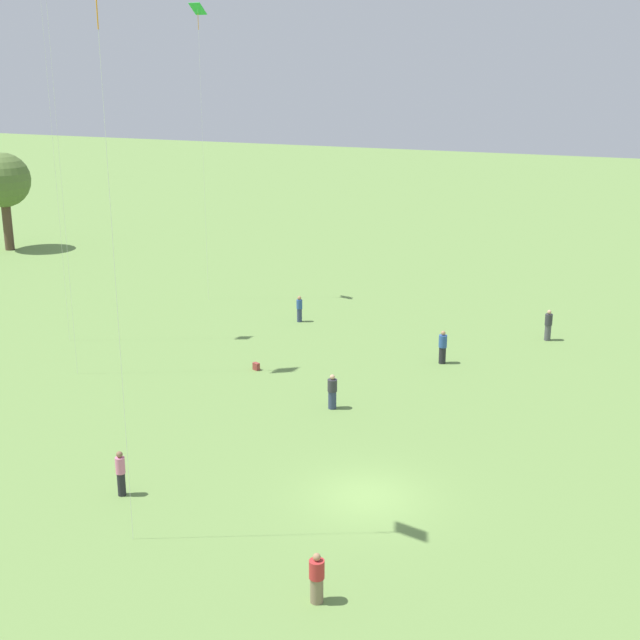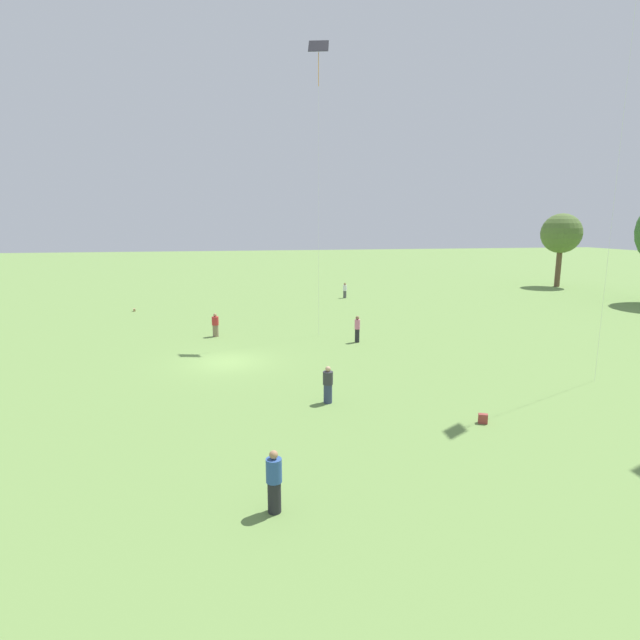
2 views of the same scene
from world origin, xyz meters
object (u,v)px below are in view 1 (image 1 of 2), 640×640
Objects in this scene: person_3 at (332,392)px; picnic_bag_2 at (256,366)px; person_1 at (299,309)px; person_5 at (317,578)px; person_6 at (443,347)px; person_0 at (121,473)px; kite_0 at (41,3)px; person_2 at (548,325)px; kite_2 at (198,26)px.

person_3 reaches higher than picnic_bag_2.
person_5 reaches higher than person_1.
person_6 is (22.37, 1.79, 0.09)m from person_5.
person_0 is 0.09× the size of kite_0.
picnic_bag_2 is at bearing 19.35° from kite_0.
person_2 is 1.00× the size of person_6.
kite_2 is at bearing 107.88° from person_1.
person_6 is (8.01, -3.19, 0.07)m from person_3.
person_3 is 15.19m from person_5.
person_2 is (24.87, -12.11, -0.00)m from person_0.
kite_0 is at bearing -58.19° from person_3.
person_3 is 25.09m from kite_0.
person_0 reaches higher than picnic_bag_2.
person_1 is 14.01m from person_3.
person_6 is at bearing -157.31° from person_3.
person_0 reaches higher than person_5.
kite_2 is at bearing -149.96° from person_6.
kite_0 is (-10.16, 25.45, 17.35)m from person_2.
person_5 is at bearing -149.40° from picnic_bag_2.
kite_0 is (-8.31, 10.80, 17.43)m from person_1.
person_1 is 18.43m from kite_2.
picnic_bag_2 is (-11.34, -8.96, -17.18)m from kite_2.
kite_0 reaches higher than person_5.
picnic_bag_2 is (-10.66, 13.37, -0.70)m from person_2.
kite_2 is (10.84, -3.12, -0.87)m from kite_0.
kite_2 reaches higher than person_5.
person_1 is 0.90× the size of person_6.
person_0 is 14.29m from picnic_bag_2.
person_5 is (-14.35, -4.98, -0.02)m from person_3.
kite_0 is (-4.07, 20.81, 17.35)m from person_6.
person_3 is 26.51m from kite_2.
person_0 is 20.22m from person_6.
person_2 reaches higher than person_6.
person_3 is 1.01× the size of person_5.
person_6 reaches higher than person_0.
picnic_bag_2 is at bearing -36.31° from person_0.
person_5 is 22.44m from person_6.
person_3 is 0.93× the size of person_6.
person_6 is at bearing -76.80° from person_1.
person_5 is at bearing -177.04° from kite_2.
person_5 is at bearing -152.50° from person_0.
person_2 reaches higher than person_1.
person_5 is at bearing -34.47° from person_6.
person_6 reaches higher than picnic_bag_2.
kite_0 is at bearing -78.95° from person_5.
person_2 reaches higher than person_0.
person_5 is (-28.45, 2.85, -0.09)m from person_2.
person_1 is 3.94× the size of picnic_bag_2.
person_0 is at bearing -60.71° from person_6.
person_1 is 14.77m from person_2.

